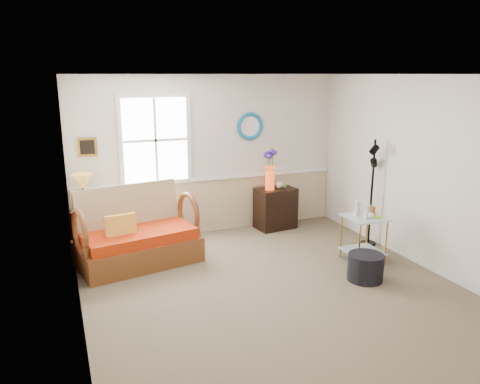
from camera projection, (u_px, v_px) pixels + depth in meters
name	position (u px, v px, depth m)	size (l,w,h in m)	color
floor	(275.00, 291.00, 5.77)	(4.50, 5.00, 0.01)	brown
ceiling	(279.00, 74.00, 5.13)	(4.50, 5.00, 0.01)	white
walls	(277.00, 189.00, 5.45)	(4.51, 5.01, 2.60)	beige
wainscot	(211.00, 205.00, 7.89)	(4.46, 0.02, 0.90)	tan
chair_rail	(211.00, 178.00, 7.76)	(4.46, 0.04, 0.06)	white
window	(155.00, 140.00, 7.27)	(1.14, 0.06, 1.44)	white
picture	(87.00, 147.00, 6.93)	(0.28, 0.03, 0.28)	gold
mirror	(250.00, 126.00, 7.82)	(0.47, 0.47, 0.07)	#1892C7
loveseat	(137.00, 227.00, 6.51)	(1.63, 0.92, 1.07)	brown
throw_pillow	(121.00, 230.00, 6.31)	(0.42, 0.10, 0.42)	#C56504
lamp_stand	(87.00, 231.00, 6.93)	(0.38, 0.38, 0.68)	black
table_lamp	(83.00, 192.00, 6.78)	(0.29, 0.29, 0.53)	#BB812F
potted_plant	(95.00, 201.00, 6.80)	(0.30, 0.34, 0.26)	#3F6727
cabinet	(275.00, 208.00, 8.06)	(0.66, 0.42, 0.71)	black
flower_vase	(270.00, 170.00, 7.79)	(0.20, 0.20, 0.67)	#D54613
side_table	(363.00, 239.00, 6.62)	(0.52, 0.52, 0.66)	#AE8D39
tabletop_items	(367.00, 208.00, 6.56)	(0.36, 0.36, 0.22)	silver
floor_lamp	(372.00, 193.00, 7.16)	(0.24, 0.24, 1.65)	black
ottoman	(365.00, 267.00, 6.04)	(0.46, 0.46, 0.35)	black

